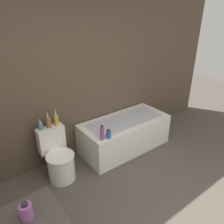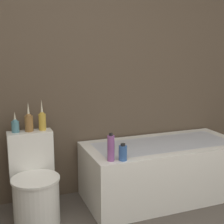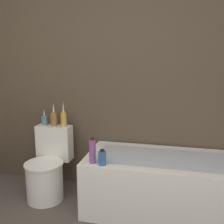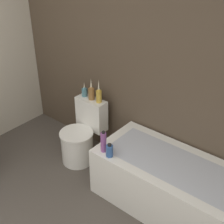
{
  "view_description": "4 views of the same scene",
  "coord_description": "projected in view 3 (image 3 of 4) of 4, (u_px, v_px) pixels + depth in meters",
  "views": [
    {
      "loc": [
        -1.39,
        -0.62,
        2.29
      ],
      "look_at": [
        0.34,
        1.69,
        0.92
      ],
      "focal_mm": 35.0,
      "sensor_mm": 36.0,
      "label": 1
    },
    {
      "loc": [
        -0.75,
        -0.65,
        1.44
      ],
      "look_at": [
        0.15,
        1.69,
        0.95
      ],
      "focal_mm": 50.0,
      "sensor_mm": 36.0,
      "label": 2
    },
    {
      "loc": [
        0.8,
        -0.49,
        1.48
      ],
      "look_at": [
        0.27,
        1.78,
        1.0
      ],
      "focal_mm": 42.0,
      "sensor_mm": 36.0,
      "label": 3
    },
    {
      "loc": [
        1.77,
        -0.24,
        2.48
      ],
      "look_at": [
        0.09,
        1.81,
        0.91
      ],
      "focal_mm": 50.0,
      "sensor_mm": 36.0,
      "label": 4
    }
  ],
  "objects": [
    {
      "name": "vase_silver",
      "position": [
        54.0,
        118.0,
        2.9
      ],
      "size": [
        0.07,
        0.07,
        0.26
      ],
      "color": "olive",
      "rests_on": "toilet"
    },
    {
      "name": "wall_back_tiled",
      "position": [
        99.0,
        74.0,
        2.89
      ],
      "size": [
        6.4,
        0.06,
        2.6
      ],
      "color": "brown",
      "rests_on": "ground_plane"
    },
    {
      "name": "toilet",
      "position": [
        48.0,
        169.0,
        2.81
      ],
      "size": [
        0.4,
        0.55,
        0.74
      ],
      "color": "white",
      "rests_on": "ground"
    },
    {
      "name": "vase_bronze",
      "position": [
        64.0,
        118.0,
        2.88
      ],
      "size": [
        0.07,
        0.07,
        0.28
      ],
      "color": "gold",
      "rests_on": "toilet"
    },
    {
      "name": "shampoo_bottle_tall",
      "position": [
        92.0,
        151.0,
        2.35
      ],
      "size": [
        0.06,
        0.06,
        0.24
      ],
      "color": "#8C4C8C",
      "rests_on": "bathtub"
    },
    {
      "name": "vase_gold",
      "position": [
        45.0,
        119.0,
        2.94
      ],
      "size": [
        0.07,
        0.07,
        0.18
      ],
      "color": "teal",
      "rests_on": "toilet"
    },
    {
      "name": "bathtub",
      "position": [
        166.0,
        184.0,
        2.54
      ],
      "size": [
        1.55,
        0.72,
        0.55
      ],
      "color": "white",
      "rests_on": "ground"
    },
    {
      "name": "shampoo_bottle_short",
      "position": [
        102.0,
        158.0,
        2.31
      ],
      "size": [
        0.07,
        0.07,
        0.14
      ],
      "color": "#335999",
      "rests_on": "bathtub"
    }
  ]
}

